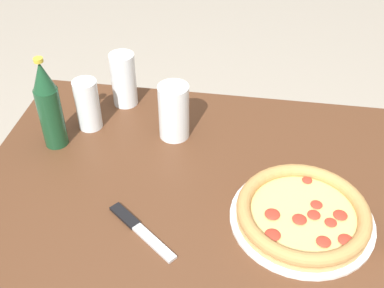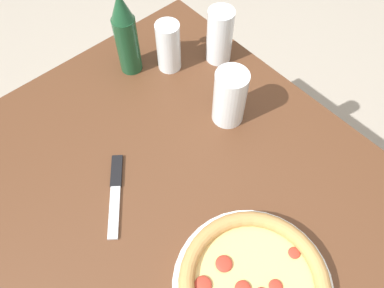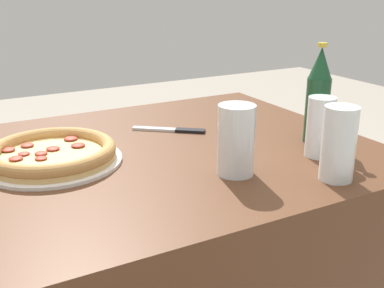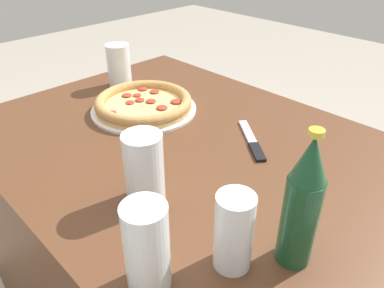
% 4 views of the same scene
% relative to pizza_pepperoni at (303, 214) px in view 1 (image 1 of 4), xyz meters
% --- Properties ---
extents(pizza_pepperoni, '(0.32, 0.32, 0.04)m').
position_rel_pizza_pepperoni_xyz_m(pizza_pepperoni, '(0.00, 0.00, 0.00)').
color(pizza_pepperoni, white).
rests_on(pizza_pepperoni, table).
extents(glass_orange_juice, '(0.08, 0.08, 0.15)m').
position_rel_pizza_pepperoni_xyz_m(glass_orange_juice, '(0.33, -0.26, 0.05)').
color(glass_orange_juice, white).
rests_on(glass_orange_juice, table).
extents(glass_mango_juice, '(0.06, 0.06, 0.14)m').
position_rel_pizza_pepperoni_xyz_m(glass_mango_juice, '(0.57, -0.26, 0.04)').
color(glass_mango_juice, white).
rests_on(glass_mango_juice, table).
extents(glass_cola, '(0.07, 0.07, 0.16)m').
position_rel_pizza_pepperoni_xyz_m(glass_cola, '(0.50, -0.38, 0.05)').
color(glass_cola, white).
rests_on(glass_cola, table).
extents(beer_bottle, '(0.06, 0.06, 0.25)m').
position_rel_pizza_pepperoni_xyz_m(beer_bottle, '(0.63, -0.17, 0.10)').
color(beer_bottle, '#194728').
rests_on(beer_bottle, table).
extents(knife, '(0.17, 0.14, 0.01)m').
position_rel_pizza_pepperoni_xyz_m(knife, '(0.35, 0.08, -0.02)').
color(knife, black).
rests_on(knife, table).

